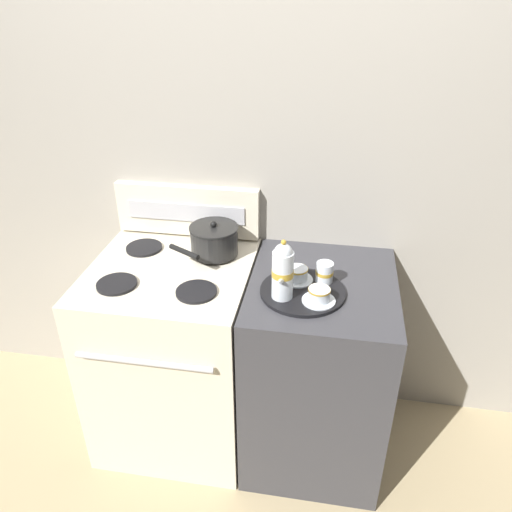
% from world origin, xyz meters
% --- Properties ---
extents(ground_plane, '(6.00, 6.00, 0.00)m').
position_xyz_m(ground_plane, '(0.00, 0.00, 0.00)').
color(ground_plane, tan).
extents(wall_back, '(6.00, 0.05, 2.20)m').
position_xyz_m(wall_back, '(0.00, 0.36, 1.10)').
color(wall_back, '#9E998E').
rests_on(wall_back, ground).
extents(stove, '(0.68, 0.70, 0.92)m').
position_xyz_m(stove, '(-0.30, -0.00, 0.46)').
color(stove, beige).
rests_on(stove, ground).
extents(control_panel, '(0.67, 0.05, 0.24)m').
position_xyz_m(control_panel, '(-0.30, 0.31, 1.04)').
color(control_panel, beige).
rests_on(control_panel, stove).
extents(side_counter, '(0.59, 0.67, 0.91)m').
position_xyz_m(side_counter, '(0.35, 0.00, 0.45)').
color(side_counter, '#38383D').
rests_on(side_counter, ground).
extents(saucepan, '(0.26, 0.31, 0.15)m').
position_xyz_m(saucepan, '(-0.14, 0.15, 0.98)').
color(saucepan, black).
rests_on(saucepan, stove).
extents(serving_tray, '(0.33, 0.33, 0.01)m').
position_xyz_m(serving_tray, '(0.27, -0.08, 0.91)').
color(serving_tray, black).
rests_on(serving_tray, side_counter).
extents(teapot, '(0.08, 0.13, 0.24)m').
position_xyz_m(teapot, '(0.19, -0.14, 1.04)').
color(teapot, silver).
rests_on(teapot, serving_tray).
extents(teacup_left, '(0.13, 0.13, 0.06)m').
position_xyz_m(teacup_left, '(0.33, -0.15, 0.95)').
color(teacup_left, silver).
rests_on(teacup_left, serving_tray).
extents(teacup_right, '(0.13, 0.13, 0.06)m').
position_xyz_m(teacup_right, '(0.24, -0.02, 0.95)').
color(teacup_right, silver).
rests_on(teacup_right, serving_tray).
extents(creamer_jug, '(0.07, 0.07, 0.08)m').
position_xyz_m(creamer_jug, '(0.35, -0.01, 0.96)').
color(creamer_jug, silver).
rests_on(creamer_jug, serving_tray).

